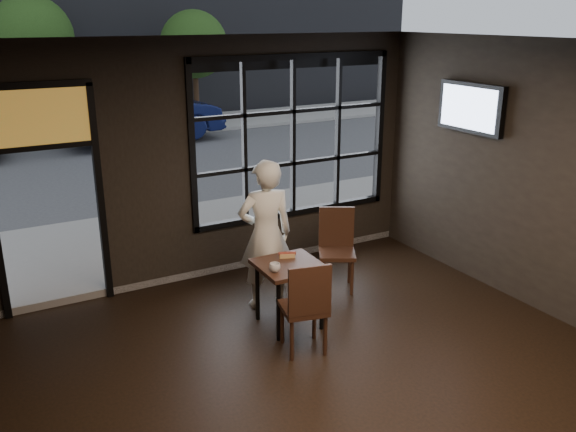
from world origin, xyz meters
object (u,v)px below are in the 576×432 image
cafe_table (289,294)px  man (266,235)px  navy_car (142,114)px  chair_near (304,305)px

cafe_table → man: man is taller
navy_car → man: bearing=167.7°
chair_near → man: size_ratio=0.57×
chair_near → man: 1.21m
cafe_table → man: 0.79m
cafe_table → chair_near: (-0.14, -0.56, 0.14)m
chair_near → navy_car: navy_car is taller
cafe_table → navy_car: bearing=83.5°
navy_car → cafe_table: bearing=168.1°
cafe_table → navy_car: navy_car is taller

